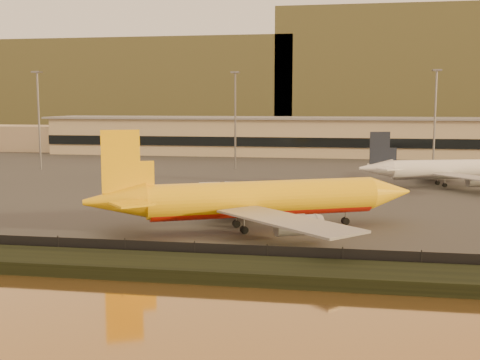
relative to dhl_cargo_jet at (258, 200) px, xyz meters
The scene contains 11 objects.
ground 9.39m from the dhl_cargo_jet, 140.59° to the right, with size 900.00×900.00×0.00m, color black.
embankment 23.47m from the dhl_cargo_jet, 106.07° to the right, with size 320.00×7.00×1.40m, color black.
tarmac 90.06m from the dhl_cargo_jet, 94.09° to the left, with size 320.00×220.00×0.20m, color #2D2D2D.
perimeter_fence 19.61m from the dhl_cargo_jet, 109.35° to the right, with size 300.00×0.05×2.20m, color black.
terminal_building 122.10m from the dhl_cargo_jet, 99.88° to the left, with size 202.00×25.00×12.60m.
apron_light_masts 71.16m from the dhl_cargo_jet, 82.98° to the left, with size 152.20×12.20×25.40m.
distant_hills 336.91m from the dhl_cargo_jet, 94.64° to the left, with size 470.00×160.00×70.00m.
dhl_cargo_jet is the anchor object (origin of this frame).
white_narrowbody_jet 60.65m from the dhl_cargo_jet, 55.84° to the left, with size 39.25×37.44×11.47m.
gse_vehicle_yellow 27.56m from the dhl_cargo_jet, 103.54° to the left, with size 4.13×1.86×1.86m, color yellow.
gse_vehicle_white 35.58m from the dhl_cargo_jet, 113.11° to the left, with size 4.18×1.88×1.88m, color white.
Camera 1 is at (17.68, -75.54, 17.64)m, focal length 45.00 mm.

